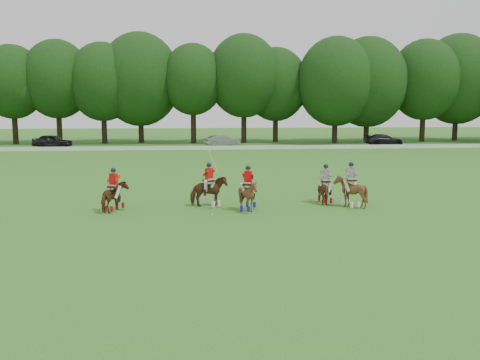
{
  "coord_description": "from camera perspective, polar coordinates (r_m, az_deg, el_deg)",
  "views": [
    {
      "loc": [
        0.14,
        -22.54,
        5.3
      ],
      "look_at": [
        2.39,
        4.2,
        1.4
      ],
      "focal_mm": 40.0,
      "sensor_mm": 36.0,
      "label": 1
    }
  ],
  "objects": [
    {
      "name": "ground",
      "position": [
        23.16,
        -5.06,
        -5.0
      ],
      "size": [
        180.0,
        180.0,
        0.0
      ],
      "primitive_type": "plane",
      "color": "#2F631C",
      "rests_on": "ground"
    },
    {
      "name": "polo_stripe_b",
      "position": [
        27.87,
        11.7,
        -1.14
      ],
      "size": [
        1.52,
        1.65,
        2.31
      ],
      "color": "#4F2815",
      "rests_on": "ground"
    },
    {
      "name": "polo_stripe_a",
      "position": [
        28.67,
        9.09,
        -0.99
      ],
      "size": [
        1.02,
        1.66,
        2.09
      ],
      "color": "#4F2815",
      "rests_on": "ground"
    },
    {
      "name": "boundary_rail",
      "position": [
        60.75,
        -4.95,
        3.44
      ],
      "size": [
        120.0,
        0.1,
        0.44
      ],
      "primitive_type": "cube",
      "color": "white",
      "rests_on": "ground"
    },
    {
      "name": "car_left",
      "position": [
        67.35,
        -19.37,
        3.95
      ],
      "size": [
        4.7,
        2.2,
        1.56
      ],
      "primitive_type": "imported",
      "rotation": [
        0.0,
        0.0,
        1.49
      ],
      "color": "black",
      "rests_on": "ground"
    },
    {
      "name": "car_right",
      "position": [
        69.33,
        15.09,
        4.18
      ],
      "size": [
        4.91,
        2.26,
        1.39
      ],
      "primitive_type": "imported",
      "rotation": [
        0.0,
        0.0,
        1.64
      ],
      "color": "black",
      "rests_on": "ground"
    },
    {
      "name": "polo_red_a",
      "position": [
        26.91,
        -13.28,
        -1.66
      ],
      "size": [
        1.37,
        1.85,
        2.15
      ],
      "color": "#4F2815",
      "rests_on": "ground"
    },
    {
      "name": "car_mid",
      "position": [
        65.29,
        -1.91,
        4.22
      ],
      "size": [
        4.5,
        2.68,
        1.4
      ],
      "primitive_type": "imported",
      "rotation": [
        0.0,
        0.0,
        1.87
      ],
      "color": "gray",
      "rests_on": "ground"
    },
    {
      "name": "polo_ball",
      "position": [
        25.26,
        -2.97,
        -3.75
      ],
      "size": [
        0.09,
        0.09,
        0.09
      ],
      "primitive_type": "sphere",
      "color": "white",
      "rests_on": "ground"
    },
    {
      "name": "polo_red_c",
      "position": [
        26.24,
        0.86,
        -1.59
      ],
      "size": [
        1.66,
        1.75,
        2.26
      ],
      "color": "#4F2815",
      "rests_on": "ground"
    },
    {
      "name": "tree_line",
      "position": [
        70.65,
        -4.8,
        10.62
      ],
      "size": [
        117.98,
        14.32,
        14.75
      ],
      "color": "black",
      "rests_on": "ground"
    },
    {
      "name": "polo_red_b",
      "position": [
        27.42,
        -3.31,
        -1.17
      ],
      "size": [
        2.03,
        1.98,
        2.81
      ],
      "color": "#4F2815",
      "rests_on": "ground"
    }
  ]
}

